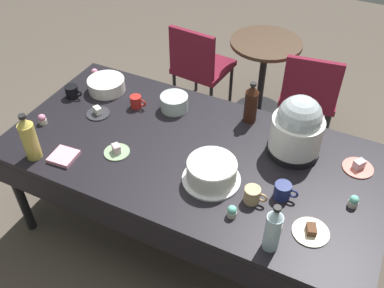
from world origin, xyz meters
The scene contains 25 objects.
ground centered at (0.00, 0.00, 0.00)m, with size 9.00×9.00×0.00m, color brown.
potluck_table centered at (0.00, 0.00, 0.69)m, with size 2.20×1.10×0.75m.
frosted_layer_cake centered at (0.20, -0.17, 0.81)m, with size 0.32×0.32×0.13m.
slow_cooker centered at (0.53, 0.25, 0.92)m, with size 0.30×0.30×0.38m.
glass_salad_bowl centered at (-0.28, 0.31, 0.80)m, with size 0.18×0.18×0.10m, color #B2C6BC.
ceramic_snack_bowl centered at (-0.80, 0.30, 0.79)m, with size 0.25×0.25×0.09m, color silver.
dessert_plate_sage centered at (-0.38, -0.21, 0.76)m, with size 0.15×0.15×0.06m.
dessert_plate_coral centered at (0.89, 0.27, 0.76)m, with size 0.17×0.17×0.06m.
dessert_plate_cream centered at (0.77, -0.27, 0.76)m, with size 0.18×0.18×0.04m.
dessert_plate_charcoal centered at (-0.69, 0.05, 0.76)m, with size 0.15×0.15×0.05m.
cupcake_lemon centered at (0.39, -0.35, 0.78)m, with size 0.05×0.05×0.07m.
cupcake_mint centered at (0.92, -0.01, 0.78)m, with size 0.05×0.05×0.07m.
cupcake_cocoa centered at (-0.95, -0.18, 0.78)m, with size 0.05×0.05×0.07m.
cupcake_rose centered at (-0.97, 0.40, 0.78)m, with size 0.05×0.05×0.07m.
soda_bottle_ginger_ale centered at (-0.79, -0.44, 0.89)m, with size 0.09×0.09×0.30m.
soda_bottle_cola centered at (0.20, 0.42, 0.88)m, with size 0.08×0.08×0.28m.
soda_bottle_water centered at (0.62, -0.43, 0.88)m, with size 0.08×0.08×0.28m.
coffee_mug_tan centered at (0.45, -0.21, 0.79)m, with size 0.12×0.08×0.09m.
coffee_mug_red centered at (-0.51, 0.22, 0.79)m, with size 0.11×0.07×0.08m.
coffee_mug_black centered at (-0.96, 0.13, 0.79)m, with size 0.13×0.09×0.08m.
coffee_mug_navy centered at (0.58, -0.11, 0.79)m, with size 0.13×0.09×0.09m.
paper_napkin_stack centered at (-0.63, -0.38, 0.76)m, with size 0.14×0.14×0.02m, color pink.
maroon_chair_left centered at (-0.56, 1.28, 0.49)m, with size 0.48×0.48×0.85m.
maroon_chair_right centered at (0.41, 1.28, 0.49)m, with size 0.50×0.50×0.85m.
round_cafe_table centered at (-0.05, 1.50, 0.50)m, with size 0.60×0.60×0.72m.
Camera 1 is at (0.81, -1.65, 2.43)m, focal length 40.07 mm.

